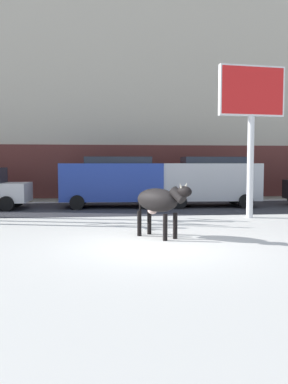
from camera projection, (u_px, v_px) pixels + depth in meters
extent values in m
plane|color=silver|center=(153.00, 246.00, 9.78)|extent=(120.00, 120.00, 0.00)
cube|color=#333338|center=(128.00, 208.00, 18.02)|extent=(60.00, 5.60, 0.01)
cube|color=#BCB29E|center=(120.00, 89.00, 24.02)|extent=(44.00, 6.00, 13.00)
cube|color=#5B2823|center=(123.00, 171.00, 21.34)|extent=(43.12, 0.10, 2.80)
ellipsoid|color=black|center=(157.00, 200.00, 10.84)|extent=(1.33, 1.48, 0.64)
cylinder|color=black|center=(175.00, 226.00, 10.67)|extent=(0.12, 0.12, 0.70)
cylinder|color=black|center=(165.00, 227.00, 10.40)|extent=(0.12, 0.12, 0.70)
cylinder|color=black|center=(149.00, 222.00, 11.38)|extent=(0.12, 0.12, 0.70)
cylinder|color=black|center=(139.00, 223.00, 11.11)|extent=(0.12, 0.12, 0.70)
cylinder|color=black|center=(178.00, 195.00, 10.29)|extent=(0.50, 0.54, 0.44)
ellipsoid|color=black|center=(184.00, 192.00, 10.13)|extent=(0.46, 0.50, 0.28)
cone|color=beige|center=(186.00, 185.00, 10.22)|extent=(0.13, 0.12, 0.15)
cone|color=beige|center=(180.00, 185.00, 10.07)|extent=(0.13, 0.12, 0.15)
cylinder|color=black|center=(140.00, 207.00, 11.34)|extent=(0.06, 0.06, 0.60)
ellipsoid|color=beige|center=(152.00, 211.00, 10.99)|extent=(0.36, 0.37, 0.20)
cylinder|color=silver|center=(250.00, 167.00, 14.77)|extent=(0.24, 0.24, 3.80)
cube|color=silver|center=(252.00, 91.00, 14.57)|extent=(2.53, 0.43, 1.82)
cube|color=red|center=(252.00, 91.00, 14.54)|extent=(2.40, 0.38, 1.70)
cylinder|color=black|center=(17.00, 200.00, 18.64)|extent=(0.65, 0.25, 0.64)
cylinder|color=black|center=(6.00, 204.00, 16.89)|extent=(0.65, 0.25, 0.64)
cube|color=#233D9E|center=(112.00, 182.00, 18.40)|extent=(4.69, 2.13, 1.70)
cube|color=#1E232D|center=(118.00, 160.00, 18.34)|extent=(3.08, 1.82, 0.30)
cylinder|color=black|center=(143.00, 198.00, 19.50)|extent=(0.65, 0.25, 0.64)
cylinder|color=black|center=(146.00, 202.00, 17.60)|extent=(0.65, 0.25, 0.64)
cylinder|color=black|center=(81.00, 199.00, 19.31)|extent=(0.65, 0.25, 0.64)
cylinder|color=black|center=(77.00, 202.00, 17.41)|extent=(0.65, 0.25, 0.64)
cube|color=#B7BABF|center=(208.00, 182.00, 18.75)|extent=(4.69, 2.13, 1.70)
cube|color=#1E232D|center=(215.00, 160.00, 18.70)|extent=(3.08, 1.82, 0.30)
cylinder|color=black|center=(234.00, 198.00, 19.85)|extent=(0.65, 0.25, 0.64)
cylinder|color=black|center=(246.00, 201.00, 17.96)|extent=(0.65, 0.25, 0.64)
cylinder|color=black|center=(174.00, 198.00, 19.66)|extent=(0.65, 0.25, 0.64)
cylinder|color=black|center=(180.00, 202.00, 17.77)|extent=(0.65, 0.25, 0.64)
cylinder|color=#282833|center=(73.00, 194.00, 20.53)|extent=(0.24, 0.24, 0.88)
cube|color=#2D4C93|center=(73.00, 179.00, 20.48)|extent=(0.36, 0.22, 0.64)
sphere|color=tan|center=(73.00, 171.00, 20.45)|extent=(0.20, 0.20, 0.20)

